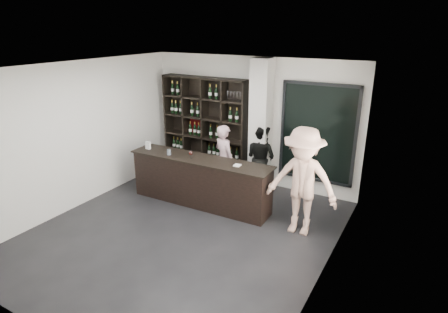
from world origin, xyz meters
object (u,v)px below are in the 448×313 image
Objects in this scene: taster_pink at (224,159)px; wine_shelf at (205,127)px; customer at (302,182)px; taster_black at (261,158)px; tasting_counter at (200,181)px.

wine_shelf is at bearing -13.26° from taster_pink.
wine_shelf is at bearing 151.85° from customer.
taster_pink is at bearing 53.89° from taster_black.
taster_pink is 1.03× the size of taster_black.
customer is at bearing 148.09° from taster_black.
taster_black is at bearing -114.37° from taster_pink.
taster_pink is 2.17m from customer.
taster_black is (0.62, 0.55, -0.02)m from taster_pink.
wine_shelf is at bearing 117.65° from tasting_counter.
customer reaches higher than taster_pink.
tasting_counter is at bearing 177.70° from customer.
tasting_counter is (0.80, -1.47, -0.69)m from wine_shelf.
taster_black is at bearing 58.74° from tasting_counter.
taster_pink is at bearing 157.33° from customer.
tasting_counter is at bearing 71.96° from taster_black.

